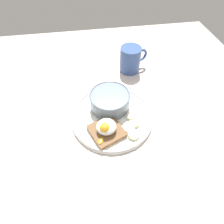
{
  "coord_description": "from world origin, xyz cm",
  "views": [
    {
      "loc": [
        -5.35,
        -33.51,
        47.45
      ],
      "look_at": [
        0.0,
        0.0,
        5.0
      ],
      "focal_mm": 28.0,
      "sensor_mm": 36.0,
      "label": 1
    }
  ],
  "objects_px": {
    "banana_slice_left": "(129,128)",
    "toast_slice": "(107,131)",
    "banana_slice_right": "(131,116)",
    "oatmeal_bowl": "(109,100)",
    "banana_slice_back": "(133,135)",
    "banana_slice_front": "(134,123)",
    "poached_egg": "(106,127)",
    "coffee_mug": "(131,59)"
  },
  "relations": [
    {
      "from": "banana_slice_left",
      "to": "banana_slice_right",
      "type": "xyz_separation_m",
      "value": [
        0.02,
        0.04,
        0.0
      ]
    },
    {
      "from": "banana_slice_left",
      "to": "coffee_mug",
      "type": "xyz_separation_m",
      "value": [
        0.07,
        0.29,
        0.04
      ]
    },
    {
      "from": "oatmeal_bowl",
      "to": "banana_slice_left",
      "type": "distance_m",
      "value": 0.11
    },
    {
      "from": "banana_slice_right",
      "to": "poached_egg",
      "type": "bearing_deg",
      "value": -152.76
    },
    {
      "from": "oatmeal_bowl",
      "to": "banana_slice_back",
      "type": "height_order",
      "value": "oatmeal_bowl"
    },
    {
      "from": "banana_slice_front",
      "to": "banana_slice_left",
      "type": "bearing_deg",
      "value": -147.29
    },
    {
      "from": "banana_slice_right",
      "to": "coffee_mug",
      "type": "xyz_separation_m",
      "value": [
        0.05,
        0.25,
        0.03
      ]
    },
    {
      "from": "banana_slice_right",
      "to": "coffee_mug",
      "type": "distance_m",
      "value": 0.26
    },
    {
      "from": "banana_slice_left",
      "to": "toast_slice",
      "type": "bearing_deg",
      "value": -177.26
    },
    {
      "from": "banana_slice_front",
      "to": "banana_slice_back",
      "type": "relative_size",
      "value": 0.82
    },
    {
      "from": "toast_slice",
      "to": "banana_slice_right",
      "type": "xyz_separation_m",
      "value": [
        0.08,
        0.04,
        -0.0
      ]
    },
    {
      "from": "oatmeal_bowl",
      "to": "banana_slice_back",
      "type": "bearing_deg",
      "value": -66.8
    },
    {
      "from": "toast_slice",
      "to": "banana_slice_back",
      "type": "height_order",
      "value": "toast_slice"
    },
    {
      "from": "poached_egg",
      "to": "banana_slice_left",
      "type": "relative_size",
      "value": 1.63
    },
    {
      "from": "poached_egg",
      "to": "banana_slice_left",
      "type": "distance_m",
      "value": 0.07
    },
    {
      "from": "oatmeal_bowl",
      "to": "toast_slice",
      "type": "distance_m",
      "value": 0.11
    },
    {
      "from": "banana_slice_right",
      "to": "coffee_mug",
      "type": "relative_size",
      "value": 0.27
    },
    {
      "from": "toast_slice",
      "to": "coffee_mug",
      "type": "bearing_deg",
      "value": 64.96
    },
    {
      "from": "toast_slice",
      "to": "banana_slice_right",
      "type": "relative_size",
      "value": 3.82
    },
    {
      "from": "toast_slice",
      "to": "oatmeal_bowl",
      "type": "bearing_deg",
      "value": 77.87
    },
    {
      "from": "banana_slice_front",
      "to": "coffee_mug",
      "type": "height_order",
      "value": "coffee_mug"
    },
    {
      "from": "toast_slice",
      "to": "banana_slice_right",
      "type": "distance_m",
      "value": 0.09
    },
    {
      "from": "banana_slice_front",
      "to": "banana_slice_right",
      "type": "relative_size",
      "value": 1.3
    },
    {
      "from": "poached_egg",
      "to": "banana_slice_back",
      "type": "relative_size",
      "value": 1.52
    },
    {
      "from": "poached_egg",
      "to": "banana_slice_right",
      "type": "relative_size",
      "value": 2.41
    },
    {
      "from": "toast_slice",
      "to": "banana_slice_right",
      "type": "bearing_deg",
      "value": 26.52
    },
    {
      "from": "toast_slice",
      "to": "banana_slice_front",
      "type": "bearing_deg",
      "value": 10.67
    },
    {
      "from": "coffee_mug",
      "to": "toast_slice",
      "type": "bearing_deg",
      "value": -115.04
    },
    {
      "from": "oatmeal_bowl",
      "to": "toast_slice",
      "type": "relative_size",
      "value": 1.11
    },
    {
      "from": "poached_egg",
      "to": "banana_slice_back",
      "type": "xyz_separation_m",
      "value": [
        0.08,
        -0.02,
        -0.03
      ]
    },
    {
      "from": "banana_slice_back",
      "to": "banana_slice_front",
      "type": "bearing_deg",
      "value": 72.69
    },
    {
      "from": "banana_slice_right",
      "to": "banana_slice_left",
      "type": "bearing_deg",
      "value": -112.34
    },
    {
      "from": "toast_slice",
      "to": "banana_slice_back",
      "type": "xyz_separation_m",
      "value": [
        0.08,
        -0.02,
        -0.0
      ]
    },
    {
      "from": "oatmeal_bowl",
      "to": "poached_egg",
      "type": "height_order",
      "value": "same"
    },
    {
      "from": "banana_slice_right",
      "to": "coffee_mug",
      "type": "height_order",
      "value": "coffee_mug"
    },
    {
      "from": "oatmeal_bowl",
      "to": "banana_slice_left",
      "type": "height_order",
      "value": "oatmeal_bowl"
    },
    {
      "from": "oatmeal_bowl",
      "to": "banana_slice_right",
      "type": "xyz_separation_m",
      "value": [
        0.06,
        -0.06,
        -0.02
      ]
    },
    {
      "from": "banana_slice_back",
      "to": "banana_slice_right",
      "type": "relative_size",
      "value": 1.59
    },
    {
      "from": "banana_slice_left",
      "to": "oatmeal_bowl",
      "type": "bearing_deg",
      "value": 114.72
    },
    {
      "from": "oatmeal_bowl",
      "to": "banana_slice_front",
      "type": "xyz_separation_m",
      "value": [
        0.07,
        -0.09,
        -0.02
      ]
    },
    {
      "from": "poached_egg",
      "to": "banana_slice_front",
      "type": "xyz_separation_m",
      "value": [
        0.09,
        0.02,
        -0.03
      ]
    },
    {
      "from": "toast_slice",
      "to": "banana_slice_back",
      "type": "relative_size",
      "value": 2.4
    }
  ]
}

